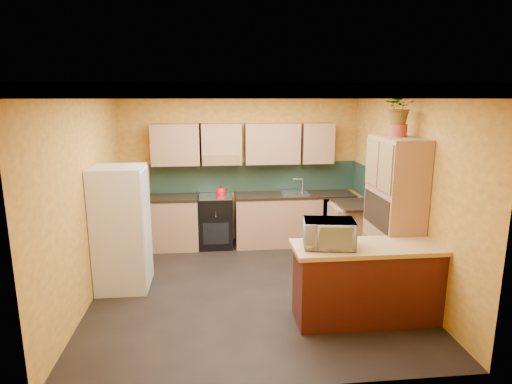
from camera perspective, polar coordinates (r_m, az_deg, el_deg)
room_shell at (r=5.80m, az=-0.72°, el=7.55°), size 4.24×4.24×2.72m
base_cabinets_back at (r=7.61m, az=-0.67°, el=-3.89°), size 3.65×0.60×0.88m
countertop_back at (r=7.50m, az=-0.68°, el=-0.51°), size 3.65×0.62×0.04m
stove at (r=7.58m, az=-5.39°, el=-3.90°), size 0.58×0.58×0.91m
kettle at (r=7.40m, az=-4.70°, el=0.06°), size 0.22×0.22×0.18m
sink at (r=7.60m, az=5.15°, el=-0.12°), size 0.48×0.40×0.03m
base_cabinets_right at (r=7.19m, az=13.11°, el=-5.22°), size 0.60×0.80×0.88m
countertop_right at (r=7.06m, az=13.30°, el=-1.67°), size 0.62×0.80×0.04m
fridge at (r=6.09m, az=-17.52°, el=-4.68°), size 0.68×0.66×1.70m
pantry at (r=5.90m, az=17.87°, el=-3.24°), size 0.48×0.90×2.10m
fern_pot at (r=5.75m, az=18.42°, el=7.80°), size 0.22×0.22×0.16m
fern at (r=5.74m, az=18.63°, el=10.74°), size 0.49×0.47×0.43m
breakfast_bar at (r=5.31m, az=15.26°, el=-11.82°), size 1.80×0.55×0.88m
bar_top at (r=5.14m, az=15.55°, el=-7.08°), size 1.90×0.65×0.05m
microwave at (r=4.92m, az=9.69°, el=-5.48°), size 0.62×0.47×0.31m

